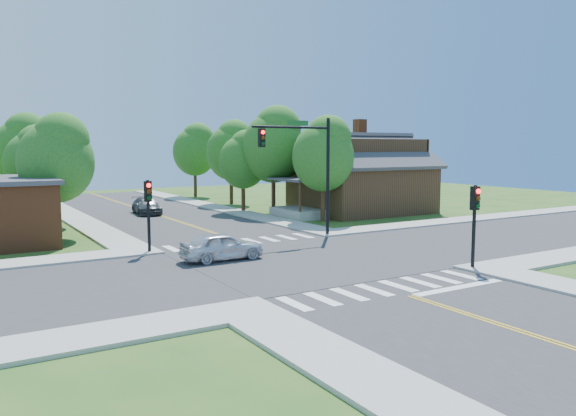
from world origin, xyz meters
TOP-DOWN VIEW (x-y plane):
  - ground at (0.00, 0.00)m, footprint 100.00×100.00m
  - road_ns at (0.00, 0.00)m, footprint 10.00×90.00m
  - road_ew at (0.00, 0.00)m, footprint 90.00×10.00m
  - intersection_patch at (0.00, 0.00)m, footprint 10.20×10.20m
  - sidewalk_ne at (15.82, 15.82)m, footprint 40.00×40.00m
  - crosswalk_north at (0.00, 6.20)m, footprint 8.85×2.00m
  - crosswalk_south at (0.00, -6.20)m, footprint 8.85×2.00m
  - centerline at (0.00, 0.00)m, footprint 0.30×90.00m
  - stop_bar at (2.50, -7.60)m, footprint 4.60×0.45m
  - signal_mast_ne at (3.91, 5.59)m, footprint 5.30×0.42m
  - signal_pole_se at (5.60, -5.62)m, footprint 0.34×0.42m
  - signal_pole_nw at (-5.60, 5.58)m, footprint 0.34×0.42m
  - house_ne at (15.11, 14.23)m, footprint 13.05×8.80m
  - tree_e_a at (9.23, 11.13)m, footprint 4.57×4.35m
  - tree_e_b at (8.72, 17.49)m, footprint 5.20×4.94m
  - tree_e_c at (8.92, 25.91)m, footprint 4.73×4.49m
  - tree_e_d at (8.97, 35.05)m, footprint 4.74×4.51m
  - tree_w_a at (-8.60, 13.32)m, footprint 4.42×4.20m
  - tree_w_b at (-8.91, 20.21)m, footprint 4.14×3.93m
  - tree_w_c at (-8.76, 27.87)m, footprint 4.85×4.61m
  - tree_w_d at (-8.60, 36.75)m, footprint 4.25×4.04m
  - tree_house at (6.97, 19.54)m, footprint 4.06×3.85m
  - tree_bldg at (-8.06, 18.57)m, footprint 3.68×3.50m
  - car_silver at (-3.17, 2.02)m, footprint 1.67×4.04m
  - car_dgrey at (-0.58, 22.16)m, footprint 2.71×4.84m

SIDE VIEW (x-z plane):
  - ground at x=0.00m, z-range 0.00..0.00m
  - intersection_patch at x=0.00m, z-range -0.03..0.03m
  - stop_bar at x=2.50m, z-range -0.05..0.05m
  - road_ns at x=0.00m, z-range 0.00..0.04m
  - road_ew at x=0.00m, z-range 0.01..0.04m
  - crosswalk_north at x=0.00m, z-range 0.04..0.05m
  - crosswalk_south at x=0.00m, z-range 0.04..0.05m
  - centerline at x=0.00m, z-range 0.04..0.05m
  - sidewalk_ne at x=15.82m, z-range 0.00..0.14m
  - car_dgrey at x=-0.58m, z-range 0.00..1.30m
  - car_silver at x=-3.17m, z-range 0.00..1.37m
  - signal_pole_se at x=5.60m, z-range 0.76..4.56m
  - signal_pole_nw at x=-5.60m, z-range 0.76..4.56m
  - house_ne at x=15.11m, z-range -0.23..6.88m
  - tree_bldg at x=-8.06m, z-range 0.97..7.23m
  - tree_house at x=6.97m, z-range 1.07..7.96m
  - tree_w_b at x=-8.91m, z-range 1.09..8.12m
  - tree_w_d at x=-8.60m, z-range 1.12..8.34m
  - signal_mast_ne at x=3.91m, z-range 1.25..8.45m
  - tree_w_a at x=-8.60m, z-range 1.16..8.68m
  - tree_e_a at x=9.23m, z-range 1.21..8.98m
  - tree_e_c at x=8.92m, z-range 1.25..9.28m
  - tree_e_d at x=8.97m, z-range 1.25..9.32m
  - tree_w_c at x=-8.76m, z-range 1.28..9.53m
  - tree_e_b at x=8.72m, z-range 1.37..10.22m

